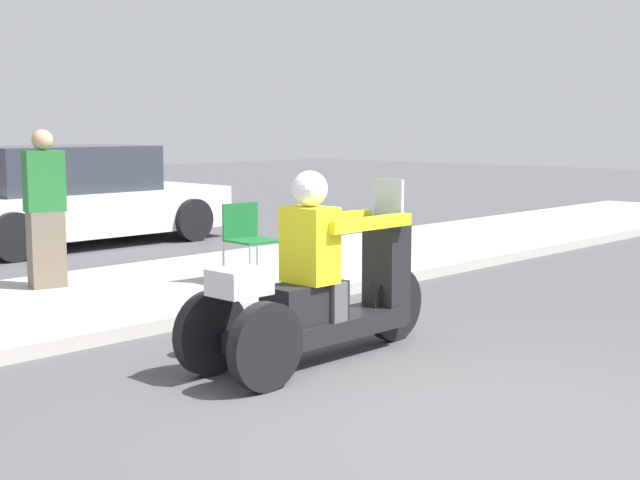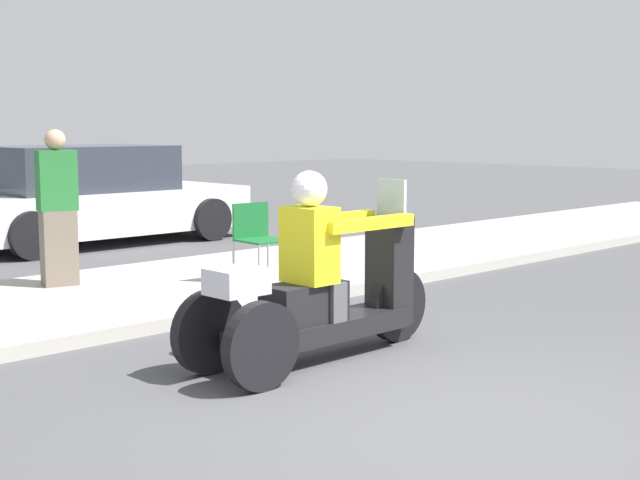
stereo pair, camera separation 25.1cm
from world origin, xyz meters
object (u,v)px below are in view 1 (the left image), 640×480
at_px(motorcycle_trike, 319,293).
at_px(parked_car_lot_right, 70,198).
at_px(folding_chair_curbside, 248,234).
at_px(spectator_end_of_line, 45,212).

bearing_deg(motorcycle_trike, parked_car_lot_right, 73.21).
bearing_deg(folding_chair_curbside, spectator_end_of_line, 140.07).
xyz_separation_m(folding_chair_curbside, parked_car_lot_right, (0.78, 4.76, 0.06)).
height_order(spectator_end_of_line, folding_chair_curbside, spectator_end_of_line).
xyz_separation_m(motorcycle_trike, parked_car_lot_right, (2.13, 7.08, 0.17)).
distance_m(motorcycle_trike, folding_chair_curbside, 2.69).
height_order(motorcycle_trike, parked_car_lot_right, parked_car_lot_right).
bearing_deg(folding_chair_curbside, motorcycle_trike, -120.29).
xyz_separation_m(motorcycle_trike, folding_chair_curbside, (1.35, 2.32, 0.12)).
bearing_deg(parked_car_lot_right, spectator_end_of_line, -123.72).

